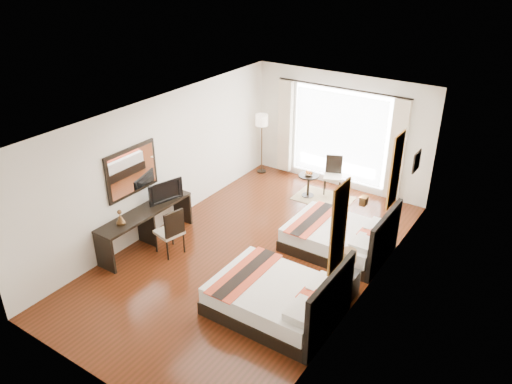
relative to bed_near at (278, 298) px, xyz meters
The scene contains 29 objects.
floor 1.77m from the bed_near, 137.70° to the left, with size 4.50×7.50×0.01m, color #3C1B0B.
ceiling 3.04m from the bed_near, 137.70° to the left, with size 4.50×7.50×0.02m, color white.
wall_headboard 1.87m from the bed_near, 50.92° to the left, with size 0.01×7.50×2.80m, color silver.
wall_desk 3.89m from the bed_near, 161.62° to the left, with size 0.01×7.50×2.80m, color silver.
wall_window 5.20m from the bed_near, 104.70° to the left, with size 4.50×0.01×2.80m, color silver.
wall_entry 3.08m from the bed_near, 116.67° to the right, with size 4.50×0.01×2.80m, color silver.
window_glass 5.17m from the bed_near, 104.75° to the left, with size 2.40×0.02×2.20m, color white.
sheer_curtain 5.11m from the bed_near, 104.92° to the left, with size 2.30×0.02×2.10m, color white.
drape_left 5.62m from the bed_near, 119.70° to the left, with size 0.35×0.14×2.35m, color beige.
drape_right 4.91m from the bed_near, 88.10° to the left, with size 0.35×0.14×2.35m, color beige.
art_panel_near 1.90m from the bed_near, ahead, with size 0.03×0.50×1.35m, color maroon.
art_panel_far 2.96m from the bed_near, 67.49° to the left, with size 0.03×0.50×1.35m, color maroon.
wall_sconce 2.10m from the bed_near, 47.55° to the left, with size 0.10×0.14×0.14m, color #4A311A.
mirror_frame 3.74m from the bed_near, behind, with size 0.04×1.25×0.95m, color black.
mirror_glass 3.72m from the bed_near, behind, with size 0.01×1.12×0.82m, color white.
bed_near is the anchor object (origin of this frame).
bed_far 2.27m from the bed_near, 88.83° to the left, with size 1.93×1.51×1.08m.
nightstand 1.21m from the bed_near, 54.12° to the left, with size 0.39×0.49×0.47m, color black.
table_lamp 1.36m from the bed_near, 55.04° to the left, with size 0.26×0.26×0.41m.
vase 1.13m from the bed_near, 50.65° to the left, with size 0.14×0.14×0.15m, color black.
console_desk 3.30m from the bed_near, behind, with size 0.50×2.20×0.76m, color black.
television 3.45m from the bed_near, 164.70° to the left, with size 0.76×0.10×0.44m, color black.
bronze_figurine 3.34m from the bed_near, behind, with size 0.17×0.17×0.26m, color #4A311A, non-canonical shape.
desk_chair 2.69m from the bed_near, behind, with size 0.54×0.54×0.98m.
floor_lamp 5.68m from the bed_near, 125.81° to the left, with size 0.32×0.32×1.57m.
side_table 4.28m from the bed_near, 111.75° to the left, with size 0.48×0.48×0.55m, color black.
fruit_bowl 4.27m from the bed_near, 111.78° to the left, with size 0.20×0.20×0.05m, color #4D351B.
window_chair 4.63m from the bed_near, 104.91° to the left, with size 0.55×0.55×0.91m.
jute_rug 4.24m from the bed_near, 106.63° to the left, with size 1.32×0.90×0.01m, color #9F7E5F.
Camera 1 is at (4.55, -6.73, 5.50)m, focal length 35.00 mm.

